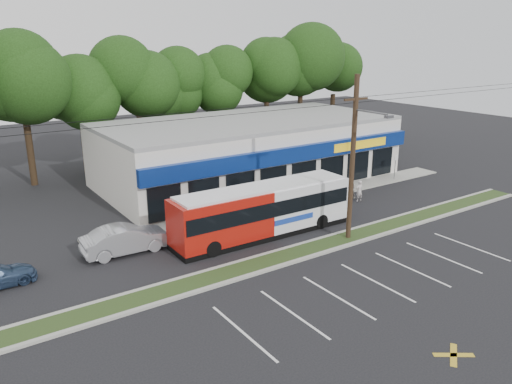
{
  "coord_description": "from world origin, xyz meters",
  "views": [
    {
      "loc": [
        -17.9,
        -19.53,
        11.9
      ],
      "look_at": [
        -1.19,
        5.0,
        2.75
      ],
      "focal_mm": 35.0,
      "sensor_mm": 36.0,
      "label": 1
    }
  ],
  "objects_px": {
    "lamp_post": "(353,157)",
    "sign_post": "(396,163)",
    "utility_pole": "(352,154)",
    "car_silver": "(126,239)",
    "metrobus": "(263,209)",
    "pedestrian_a": "(359,191)",
    "car_dark": "(331,185)",
    "pedestrian_b": "(351,189)"
  },
  "relations": [
    {
      "from": "utility_pole",
      "to": "car_silver",
      "type": "height_order",
      "value": "utility_pole"
    },
    {
      "from": "car_dark",
      "to": "pedestrian_a",
      "type": "relative_size",
      "value": 2.65
    },
    {
      "from": "pedestrian_a",
      "to": "pedestrian_b",
      "type": "height_order",
      "value": "pedestrian_a"
    },
    {
      "from": "utility_pole",
      "to": "lamp_post",
      "type": "relative_size",
      "value": 11.76
    },
    {
      "from": "utility_pole",
      "to": "car_silver",
      "type": "relative_size",
      "value": 9.98
    },
    {
      "from": "pedestrian_a",
      "to": "pedestrian_b",
      "type": "relative_size",
      "value": 1.05
    },
    {
      "from": "car_dark",
      "to": "car_silver",
      "type": "distance_m",
      "value": 17.64
    },
    {
      "from": "car_dark",
      "to": "car_silver",
      "type": "relative_size",
      "value": 0.87
    },
    {
      "from": "lamp_post",
      "to": "metrobus",
      "type": "distance_m",
      "value": 12.78
    },
    {
      "from": "sign_post",
      "to": "metrobus",
      "type": "height_order",
      "value": "metrobus"
    },
    {
      "from": "metrobus",
      "to": "sign_post",
      "type": "bearing_deg",
      "value": 14.25
    },
    {
      "from": "car_dark",
      "to": "car_silver",
      "type": "height_order",
      "value": "car_silver"
    },
    {
      "from": "car_dark",
      "to": "pedestrian_a",
      "type": "bearing_deg",
      "value": -175.86
    },
    {
      "from": "utility_pole",
      "to": "sign_post",
      "type": "height_order",
      "value": "utility_pole"
    },
    {
      "from": "pedestrian_a",
      "to": "pedestrian_b",
      "type": "bearing_deg",
      "value": -86.75
    },
    {
      "from": "car_silver",
      "to": "pedestrian_a",
      "type": "relative_size",
      "value": 3.05
    },
    {
      "from": "sign_post",
      "to": "pedestrian_b",
      "type": "distance_m",
      "value": 7.24
    },
    {
      "from": "car_dark",
      "to": "pedestrian_b",
      "type": "xyz_separation_m",
      "value": [
        0.54,
        -1.61,
        0.04
      ]
    },
    {
      "from": "metrobus",
      "to": "pedestrian_a",
      "type": "xyz_separation_m",
      "value": [
        9.99,
        1.5,
        -0.89
      ]
    },
    {
      "from": "lamp_post",
      "to": "sign_post",
      "type": "relative_size",
      "value": 1.91
    },
    {
      "from": "metrobus",
      "to": "car_dark",
      "type": "height_order",
      "value": "metrobus"
    },
    {
      "from": "car_silver",
      "to": "utility_pole",
      "type": "bearing_deg",
      "value": -113.82
    },
    {
      "from": "car_silver",
      "to": "pedestrian_a",
      "type": "distance_m",
      "value": 18.11
    },
    {
      "from": "sign_post",
      "to": "pedestrian_a",
      "type": "distance_m",
      "value": 7.49
    },
    {
      "from": "pedestrian_b",
      "to": "utility_pole",
      "type": "bearing_deg",
      "value": 78.99
    },
    {
      "from": "car_dark",
      "to": "pedestrian_a",
      "type": "distance_m",
      "value": 2.56
    },
    {
      "from": "sign_post",
      "to": "car_silver",
      "type": "distance_m",
      "value": 25.17
    },
    {
      "from": "metrobus",
      "to": "pedestrian_b",
      "type": "height_order",
      "value": "metrobus"
    },
    {
      "from": "lamp_post",
      "to": "car_silver",
      "type": "relative_size",
      "value": 0.85
    },
    {
      "from": "lamp_post",
      "to": "sign_post",
      "type": "height_order",
      "value": "lamp_post"
    },
    {
      "from": "utility_pole",
      "to": "car_silver",
      "type": "distance_m",
      "value": 14.04
    },
    {
      "from": "utility_pole",
      "to": "car_silver",
      "type": "xyz_separation_m",
      "value": [
        -11.93,
        5.81,
        -4.59
      ]
    },
    {
      "from": "utility_pole",
      "to": "metrobus",
      "type": "xyz_separation_m",
      "value": [
        -3.83,
        3.57,
        -3.7
      ]
    },
    {
      "from": "metrobus",
      "to": "pedestrian_a",
      "type": "distance_m",
      "value": 10.15
    },
    {
      "from": "lamp_post",
      "to": "metrobus",
      "type": "bearing_deg",
      "value": -160.28
    },
    {
      "from": "sign_post",
      "to": "pedestrian_a",
      "type": "xyz_separation_m",
      "value": [
        -7.0,
        -2.57,
        -0.73
      ]
    },
    {
      "from": "metrobus",
      "to": "car_silver",
      "type": "height_order",
      "value": "metrobus"
    },
    {
      "from": "lamp_post",
      "to": "car_silver",
      "type": "distance_m",
      "value": 20.29
    },
    {
      "from": "pedestrian_a",
      "to": "pedestrian_b",
      "type": "distance_m",
      "value": 0.89
    },
    {
      "from": "lamp_post",
      "to": "car_dark",
      "type": "xyz_separation_m",
      "value": [
        -2.54,
        -0.3,
        -1.93
      ]
    },
    {
      "from": "metrobus",
      "to": "pedestrian_a",
      "type": "height_order",
      "value": "metrobus"
    },
    {
      "from": "utility_pole",
      "to": "sign_post",
      "type": "distance_m",
      "value": 15.71
    }
  ]
}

